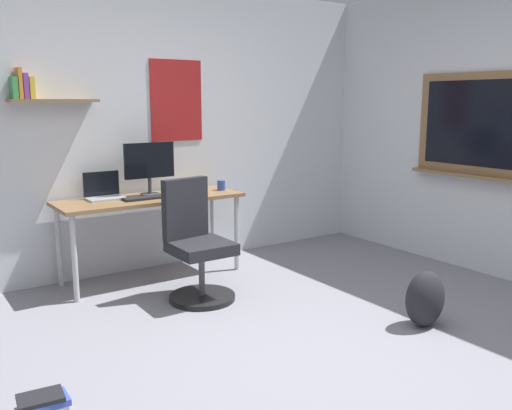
{
  "coord_description": "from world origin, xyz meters",
  "views": [
    {
      "loc": [
        -2.03,
        -2.3,
        1.55
      ],
      "look_at": [
        0.05,
        0.73,
        0.85
      ],
      "focal_mm": 38.58,
      "sensor_mm": 36.0,
      "label": 1
    }
  ],
  "objects_px": {
    "computer_mouse": "(175,194)",
    "backpack": "(425,299)",
    "office_chair": "(196,248)",
    "keyboard": "(145,198)",
    "monitor_primary": "(149,165)",
    "coffee_mug": "(221,185)",
    "desk": "(151,205)",
    "laptop": "(104,193)"
  },
  "relations": [
    {
      "from": "computer_mouse",
      "to": "backpack",
      "type": "relative_size",
      "value": 0.26
    },
    {
      "from": "office_chair",
      "to": "computer_mouse",
      "type": "xyz_separation_m",
      "value": [
        0.12,
        0.61,
        0.34
      ]
    },
    {
      "from": "keyboard",
      "to": "backpack",
      "type": "bearing_deg",
      "value": -58.91
    },
    {
      "from": "computer_mouse",
      "to": "backpack",
      "type": "bearing_deg",
      "value": -65.18
    },
    {
      "from": "monitor_primary",
      "to": "backpack",
      "type": "distance_m",
      "value": 2.54
    },
    {
      "from": "office_chair",
      "to": "coffee_mug",
      "type": "height_order",
      "value": "office_chair"
    },
    {
      "from": "desk",
      "to": "laptop",
      "type": "bearing_deg",
      "value": 159.04
    },
    {
      "from": "desk",
      "to": "office_chair",
      "type": "height_order",
      "value": "office_chair"
    },
    {
      "from": "office_chair",
      "to": "laptop",
      "type": "height_order",
      "value": "laptop"
    },
    {
      "from": "desk",
      "to": "backpack",
      "type": "distance_m",
      "value": 2.39
    },
    {
      "from": "monitor_primary",
      "to": "coffee_mug",
      "type": "relative_size",
      "value": 5.04
    },
    {
      "from": "office_chair",
      "to": "laptop",
      "type": "xyz_separation_m",
      "value": [
        -0.44,
        0.82,
        0.37
      ]
    },
    {
      "from": "desk",
      "to": "keyboard",
      "type": "xyz_separation_m",
      "value": [
        -0.08,
        -0.07,
        0.08
      ]
    },
    {
      "from": "desk",
      "to": "laptop",
      "type": "relative_size",
      "value": 5.18
    },
    {
      "from": "laptop",
      "to": "keyboard",
      "type": "distance_m",
      "value": 0.35
    },
    {
      "from": "monitor_primary",
      "to": "coffee_mug",
      "type": "xyz_separation_m",
      "value": [
        0.66,
        -0.11,
        -0.22
      ]
    },
    {
      "from": "desk",
      "to": "laptop",
      "type": "xyz_separation_m",
      "value": [
        -0.36,
        0.14,
        0.13
      ]
    },
    {
      "from": "keyboard",
      "to": "computer_mouse",
      "type": "height_order",
      "value": "computer_mouse"
    },
    {
      "from": "backpack",
      "to": "computer_mouse",
      "type": "bearing_deg",
      "value": 114.82
    },
    {
      "from": "laptop",
      "to": "monitor_primary",
      "type": "distance_m",
      "value": 0.46
    },
    {
      "from": "office_chair",
      "to": "laptop",
      "type": "relative_size",
      "value": 3.06
    },
    {
      "from": "desk",
      "to": "backpack",
      "type": "relative_size",
      "value": 4.07
    },
    {
      "from": "laptop",
      "to": "keyboard",
      "type": "xyz_separation_m",
      "value": [
        0.28,
        -0.21,
        -0.04
      ]
    },
    {
      "from": "desk",
      "to": "computer_mouse",
      "type": "distance_m",
      "value": 0.23
    },
    {
      "from": "monitor_primary",
      "to": "keyboard",
      "type": "relative_size",
      "value": 1.25
    },
    {
      "from": "computer_mouse",
      "to": "keyboard",
      "type": "bearing_deg",
      "value": 180.0
    },
    {
      "from": "monitor_primary",
      "to": "backpack",
      "type": "height_order",
      "value": "monitor_primary"
    },
    {
      "from": "computer_mouse",
      "to": "monitor_primary",
      "type": "bearing_deg",
      "value": 134.82
    },
    {
      "from": "desk",
      "to": "computer_mouse",
      "type": "xyz_separation_m",
      "value": [
        0.2,
        -0.07,
        0.09
      ]
    },
    {
      "from": "backpack",
      "to": "laptop",
      "type": "bearing_deg",
      "value": 123.95
    },
    {
      "from": "laptop",
      "to": "coffee_mug",
      "type": "relative_size",
      "value": 3.37
    },
    {
      "from": "laptop",
      "to": "monitor_primary",
      "type": "relative_size",
      "value": 0.67
    },
    {
      "from": "computer_mouse",
      "to": "desk",
      "type": "bearing_deg",
      "value": 160.55
    },
    {
      "from": "keyboard",
      "to": "backpack",
      "type": "relative_size",
      "value": 0.94
    },
    {
      "from": "office_chair",
      "to": "keyboard",
      "type": "distance_m",
      "value": 0.71
    },
    {
      "from": "office_chair",
      "to": "monitor_primary",
      "type": "xyz_separation_m",
      "value": [
        -0.04,
        0.77,
        0.59
      ]
    },
    {
      "from": "laptop",
      "to": "monitor_primary",
      "type": "height_order",
      "value": "monitor_primary"
    },
    {
      "from": "monitor_primary",
      "to": "backpack",
      "type": "relative_size",
      "value": 1.18
    },
    {
      "from": "backpack",
      "to": "desk",
      "type": "bearing_deg",
      "value": 118.52
    },
    {
      "from": "monitor_primary",
      "to": "keyboard",
      "type": "height_order",
      "value": "monitor_primary"
    },
    {
      "from": "keyboard",
      "to": "laptop",
      "type": "bearing_deg",
      "value": 143.36
    },
    {
      "from": "office_chair",
      "to": "backpack",
      "type": "height_order",
      "value": "office_chair"
    }
  ]
}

